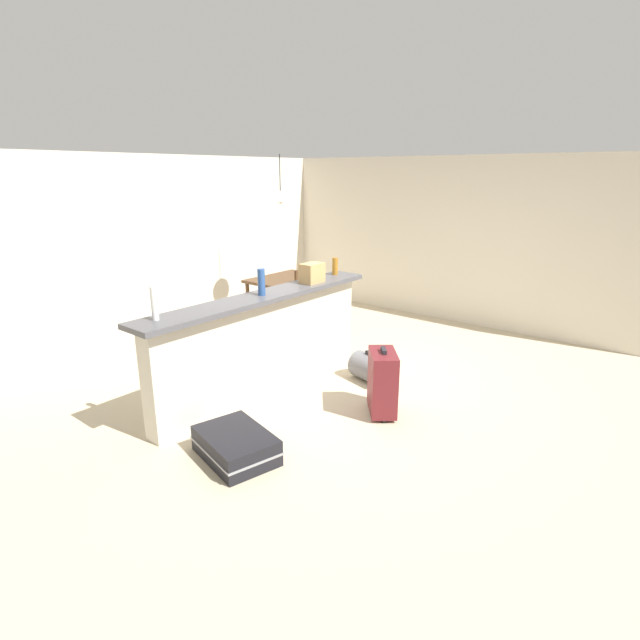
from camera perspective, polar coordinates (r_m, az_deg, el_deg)
The scene contains 15 objects.
ground_plane at distance 5.75m, azimuth 1.29°, elevation -6.79°, with size 13.00×13.00×0.05m, color #BCAD8E.
wall_back at distance 7.61m, azimuth -17.29°, elevation 8.24°, with size 6.60×0.10×2.50m, color beige.
wall_right at distance 8.11m, azimuth 13.13°, elevation 9.02°, with size 0.10×6.00×2.50m, color beige.
partition_half_wall at distance 5.25m, azimuth -6.28°, elevation -2.99°, with size 2.80×0.20×1.02m, color beige.
bar_countertop at distance 5.10m, azimuth -6.47°, elevation 2.67°, with size 2.96×0.40×0.05m, color #4C4C51.
bottle_white at distance 4.36m, azimuth -18.46°, elevation 1.81°, with size 0.06×0.06×0.29m, color silver.
bottle_blue at distance 5.03m, azimuth -6.74°, elevation 4.35°, with size 0.08×0.08×0.27m, color #284C89.
bottle_amber at distance 6.03m, azimuth 1.73°, elevation 6.19°, with size 0.07×0.07×0.21m, color #9E661E.
grocery_bag at distance 5.58m, azimuth -0.93°, elevation 5.40°, with size 0.26×0.18×0.22m, color tan.
dining_table at distance 7.51m, azimuth -3.82°, elevation 4.16°, with size 1.10×0.80×0.74m.
dining_chair_near_partition at distance 7.19m, azimuth -1.17°, elevation 2.56°, with size 0.41×0.41×0.93m.
pendant_lamp at distance 7.29m, azimuth -4.56°, elevation 14.01°, with size 0.34×0.34×0.68m.
suitcase_flat_black at distance 4.26m, azimuth -9.64°, elevation -13.96°, with size 0.64×0.88×0.22m.
duffel_bag_grey at distance 5.61m, azimuth 5.95°, elevation -5.58°, with size 0.41×0.54×0.34m.
suitcase_upright_maroon at distance 4.83m, azimuth 7.17°, elevation -7.05°, with size 0.49×0.47×0.67m.
Camera 1 is at (-4.18, -3.23, 2.26)m, focal length 27.92 mm.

